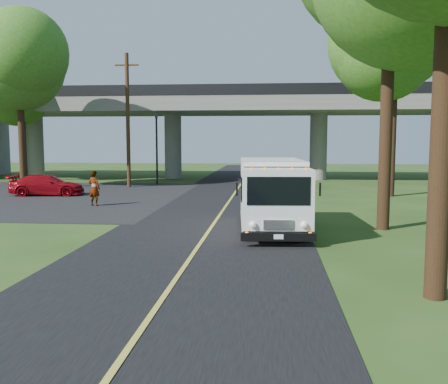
# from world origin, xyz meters

# --- Properties ---
(ground) EXTENTS (120.00, 120.00, 0.00)m
(ground) POSITION_xyz_m (0.00, 0.00, 0.00)
(ground) COLOR #253E16
(ground) RESTS_ON ground
(road) EXTENTS (7.00, 90.00, 0.02)m
(road) POSITION_xyz_m (0.00, 10.00, 0.01)
(road) COLOR black
(road) RESTS_ON ground
(parking_lot) EXTENTS (16.00, 18.00, 0.01)m
(parking_lot) POSITION_xyz_m (-11.00, 18.00, 0.01)
(parking_lot) COLOR black
(parking_lot) RESTS_ON ground
(lane_line) EXTENTS (0.12, 90.00, 0.01)m
(lane_line) POSITION_xyz_m (0.00, 10.00, 0.03)
(lane_line) COLOR gold
(lane_line) RESTS_ON road
(overpass) EXTENTS (54.00, 10.00, 7.30)m
(overpass) POSITION_xyz_m (0.00, 32.00, 4.56)
(overpass) COLOR slate
(overpass) RESTS_ON ground
(traffic_signal) EXTENTS (0.18, 0.22, 5.20)m
(traffic_signal) POSITION_xyz_m (-6.00, 26.00, 3.20)
(traffic_signal) COLOR black
(traffic_signal) RESTS_ON ground
(utility_pole) EXTENTS (1.60, 0.26, 9.00)m
(utility_pole) POSITION_xyz_m (-7.50, 24.00, 4.59)
(utility_pole) COLOR #472D19
(utility_pole) RESTS_ON ground
(tree_right_far) EXTENTS (5.77, 5.67, 10.99)m
(tree_right_far) POSITION_xyz_m (9.21, 19.84, 8.30)
(tree_right_far) COLOR #382314
(tree_right_far) RESTS_ON ground
(tree_left_lot) EXTENTS (5.60, 5.50, 10.50)m
(tree_left_lot) POSITION_xyz_m (-13.79, 21.84, 7.90)
(tree_left_lot) COLOR #382314
(tree_left_lot) RESTS_ON ground
(tree_left_far) EXTENTS (5.26, 5.16, 9.89)m
(tree_left_far) POSITION_xyz_m (-16.79, 27.84, 7.45)
(tree_left_far) COLOR #382314
(tree_left_far) RESTS_ON ground
(step_van) EXTENTS (2.59, 6.11, 2.51)m
(step_van) POSITION_xyz_m (2.20, 8.35, 1.36)
(step_van) COLOR white
(step_van) RESTS_ON ground
(red_sedan) EXTENTS (4.39, 2.28, 1.22)m
(red_sedan) POSITION_xyz_m (-10.77, 18.49, 0.61)
(red_sedan) COLOR maroon
(red_sedan) RESTS_ON ground
(pedestrian) EXTENTS (0.74, 0.61, 1.75)m
(pedestrian) POSITION_xyz_m (-6.40, 14.21, 0.88)
(pedestrian) COLOR gray
(pedestrian) RESTS_ON ground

